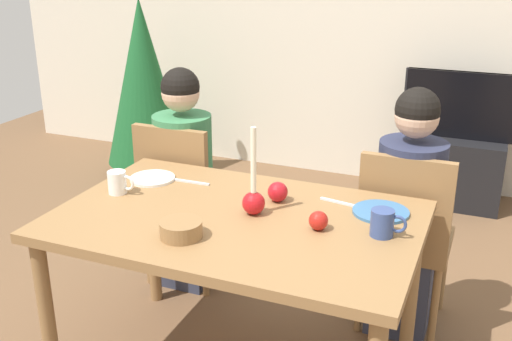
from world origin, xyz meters
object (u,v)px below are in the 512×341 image
(candle_centerpiece, at_px, (254,197))
(apple_by_left_plate, at_px, (318,221))
(person_left_child, at_px, (184,182))
(tv, at_px, (463,105))
(mug_right, at_px, (383,223))
(apple_near_candle, at_px, (278,192))
(dining_table, at_px, (237,236))
(plate_left, at_px, (152,178))
(tv_stand, at_px, (455,170))
(plate_right, at_px, (381,212))
(christmas_tree, at_px, (144,82))
(bowl_walnuts, at_px, (181,229))
(person_right_child, at_px, (407,218))
(mug_left, at_px, (118,182))
(chair_right, at_px, (405,232))
(chair_left, at_px, (182,195))

(candle_centerpiece, bearing_deg, apple_by_left_plate, -7.98)
(person_left_child, distance_m, tv, 2.08)
(mug_right, relative_size, apple_near_candle, 1.57)
(dining_table, xyz_separation_m, tv, (0.65, 2.30, 0.04))
(apple_near_candle, bearing_deg, dining_table, -115.84)
(plate_left, bearing_deg, apple_by_left_plate, -13.78)
(tv_stand, height_order, plate_right, plate_right)
(tv_stand, height_order, christmas_tree, christmas_tree)
(christmas_tree, bearing_deg, bowl_walnuts, -54.86)
(person_right_child, distance_m, apple_by_left_plate, 0.71)
(dining_table, distance_m, christmas_tree, 2.51)
(dining_table, xyz_separation_m, mug_right, (0.56, 0.05, 0.13))
(tv_stand, bearing_deg, person_left_child, -126.73)
(mug_left, bearing_deg, apple_near_candle, 15.05)
(dining_table, height_order, bowl_walnuts, bowl_walnuts)
(tv_stand, bearing_deg, mug_left, -117.93)
(christmas_tree, relative_size, bowl_walnuts, 9.51)
(dining_table, height_order, apple_near_candle, apple_near_candle)
(tv, height_order, mug_left, tv)
(christmas_tree, height_order, candle_centerpiece, christmas_tree)
(mug_right, bearing_deg, apple_near_candle, 161.94)
(tv_stand, relative_size, apple_by_left_plate, 8.86)
(person_right_child, xyz_separation_m, apple_near_candle, (-0.47, -0.44, 0.22))
(person_right_child, relative_size, candle_centerpiece, 3.33)
(christmas_tree, distance_m, candle_centerpiece, 2.50)
(chair_right, xyz_separation_m, candle_centerpiece, (-0.51, -0.56, 0.31))
(person_right_child, height_order, christmas_tree, christmas_tree)
(tv_stand, relative_size, tv, 0.81)
(chair_right, distance_m, tv_stand, 1.72)
(dining_table, relative_size, tv, 1.77)
(plate_right, distance_m, apple_near_candle, 0.42)
(dining_table, distance_m, candle_centerpiece, 0.17)
(tv_stand, distance_m, plate_left, 2.44)
(mug_right, distance_m, apple_near_candle, 0.48)
(chair_right, relative_size, candle_centerpiece, 2.56)
(plate_left, distance_m, apple_near_candle, 0.60)
(mug_left, bearing_deg, plate_right, 11.54)
(mug_left, distance_m, apple_by_left_plate, 0.88)
(candle_centerpiece, bearing_deg, tv, 75.08)
(chair_left, distance_m, tv, 2.11)
(chair_left, distance_m, chair_right, 1.15)
(mug_right, xyz_separation_m, apple_near_candle, (-0.46, 0.15, -0.01))
(dining_table, relative_size, candle_centerpiece, 3.98)
(chair_left, bearing_deg, tv_stand, 53.80)
(person_left_child, bearing_deg, apple_by_left_plate, -34.65)
(bowl_walnuts, bearing_deg, tv_stand, 73.25)
(dining_table, relative_size, chair_right, 1.56)
(mug_right, bearing_deg, candle_centerpiece, -179.86)
(chair_left, height_order, chair_right, same)
(mug_right, height_order, bowl_walnuts, mug_right)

